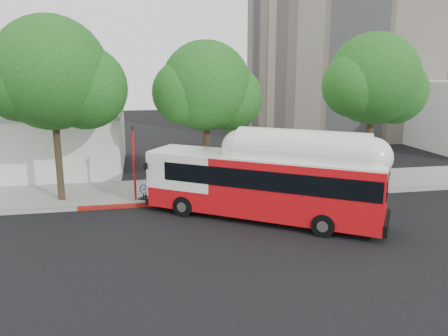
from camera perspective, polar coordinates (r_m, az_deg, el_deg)
name	(u,v)px	position (r m, az deg, el deg)	size (l,w,h in m)	color
ground	(248,226)	(20.21, 3.20, -7.57)	(120.00, 120.00, 0.00)	black
sidewalk	(222,188)	(26.24, -0.25, -2.57)	(60.00, 5.00, 0.15)	gray
curb_strip	(231,200)	(23.79, 0.91, -4.20)	(60.00, 0.30, 0.15)	gray
red_curb_segment	(176,203)	(23.38, -6.33, -4.57)	(10.00, 0.32, 0.16)	maroon
street_tree_left	(62,78)	(24.23, -20.45, 11.01)	(6.67, 5.80, 9.74)	#2D2116
street_tree_mid	(213,90)	(24.79, -1.44, 10.19)	(5.75, 5.00, 8.62)	#2D2116
street_tree_right	(379,82)	(28.05, 19.65, 10.49)	(6.21, 5.40, 9.18)	#2D2116
low_commercial_bldg	(5,141)	(34.03, -26.74, 3.18)	(16.20, 10.20, 4.25)	silver
transit_bus	(263,186)	(20.64, 5.17, -2.34)	(11.08, 8.43, 3.55)	red
signal_pole	(134,164)	(23.52, -11.66, 0.55)	(0.12, 0.40, 4.18)	red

